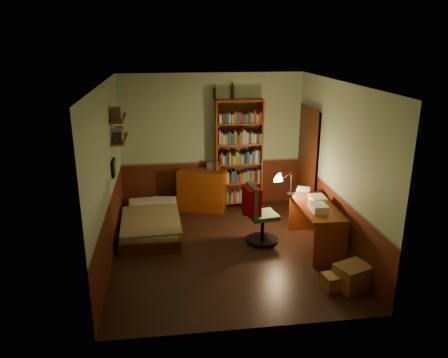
{
  "coord_description": "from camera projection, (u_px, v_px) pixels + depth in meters",
  "views": [
    {
      "loc": [
        -0.87,
        -6.2,
        3.22
      ],
      "look_at": [
        0.0,
        0.25,
        1.1
      ],
      "focal_mm": 35.0,
      "sensor_mm": 36.0,
      "label": 1
    }
  ],
  "objects": [
    {
      "name": "office_chair",
      "position": [
        263.0,
        217.0,
        7.08
      ],
      "size": [
        0.5,
        0.45,
        0.88
      ],
      "primitive_type": "cube",
      "rotation": [
        0.0,
        0.0,
        0.17
      ],
      "color": "#2F5332",
      "rests_on": "ground"
    },
    {
      "name": "desk_lamp",
      "position": [
        291.0,
        177.0,
        7.26
      ],
      "size": [
        0.19,
        0.19,
        0.61
      ],
      "primitive_type": "cone",
      "rotation": [
        0.0,
        0.0,
        -0.07
      ],
      "color": "black",
      "rests_on": "desk"
    },
    {
      "name": "cardboard_box_a",
      "position": [
        352.0,
        276.0,
        5.85
      ],
      "size": [
        0.54,
        0.49,
        0.33
      ],
      "primitive_type": "cube",
      "rotation": [
        0.0,
        0.0,
        0.37
      ],
      "color": "olive",
      "rests_on": "ground"
    },
    {
      "name": "framed_picture",
      "position": [
        114.0,
        168.0,
        6.91
      ],
      "size": [
        0.04,
        0.32,
        0.26
      ],
      "primitive_type": "cube",
      "color": "black",
      "rests_on": "wall_left"
    },
    {
      "name": "ceiling",
      "position": [
        226.0,
        83.0,
        6.14
      ],
      "size": [
        3.5,
        4.0,
        0.02
      ],
      "primitive_type": "cube",
      "color": "silver",
      "rests_on": "wall_back"
    },
    {
      "name": "bottle_right",
      "position": [
        233.0,
        92.0,
        8.15
      ],
      "size": [
        0.08,
        0.08,
        0.25
      ],
      "primitive_type": "cylinder",
      "rotation": [
        0.0,
        0.0,
        0.16
      ],
      "color": "black",
      "rests_on": "bookshelf"
    },
    {
      "name": "wall_right",
      "position": [
        338.0,
        167.0,
        6.77
      ],
      "size": [
        0.02,
        4.0,
        2.6
      ],
      "primitive_type": "cube",
      "color": "#9ABA94",
      "rests_on": "ground"
    },
    {
      "name": "doorway",
      "position": [
        308.0,
        163.0,
        8.09
      ],
      "size": [
        0.06,
        0.9,
        2.0
      ],
      "primitive_type": "cube",
      "color": "black",
      "rests_on": "ground"
    },
    {
      "name": "paper_stack",
      "position": [
        303.0,
        192.0,
        7.27
      ],
      "size": [
        0.31,
        0.34,
        0.11
      ],
      "primitive_type": "cube",
      "rotation": [
        0.0,
        0.0,
        -0.41
      ],
      "color": "silver",
      "rests_on": "desk"
    },
    {
      "name": "bed",
      "position": [
        151.0,
        217.0,
        7.53
      ],
      "size": [
        0.94,
        1.75,
        0.52
      ],
      "primitive_type": "cube",
      "rotation": [
        0.0,
        0.0,
        -0.01
      ],
      "color": "#647645",
      "rests_on": "ground"
    },
    {
      "name": "mini_stereo",
      "position": [
        214.0,
        165.0,
        8.47
      ],
      "size": [
        0.29,
        0.25,
        0.14
      ],
      "primitive_type": "cube",
      "rotation": [
        0.0,
        0.0,
        -0.23
      ],
      "color": "#B2B2B7",
      "rests_on": "dresser"
    },
    {
      "name": "wall_back",
      "position": [
        212.0,
        141.0,
        8.44
      ],
      "size": [
        3.5,
        0.02,
        2.6
      ],
      "primitive_type": "cube",
      "color": "#9ABA94",
      "rests_on": "ground"
    },
    {
      "name": "door_trim",
      "position": [
        306.0,
        163.0,
        8.08
      ],
      "size": [
        0.02,
        0.98,
        2.08
      ],
      "primitive_type": "cube",
      "color": "#3C1B0D",
      "rests_on": "ground"
    },
    {
      "name": "wall_shelf_upper",
      "position": [
        118.0,
        118.0,
        7.17
      ],
      "size": [
        0.2,
        0.9,
        0.03
      ],
      "primitive_type": "cube",
      "color": "maroon",
      "rests_on": "wall_left"
    },
    {
      "name": "bookshelf",
      "position": [
        239.0,
        155.0,
        8.43
      ],
      "size": [
        0.91,
        0.29,
        2.12
      ],
      "primitive_type": "cube",
      "rotation": [
        0.0,
        0.0,
        0.01
      ],
      "color": "maroon",
      "rests_on": "ground"
    },
    {
      "name": "cardboard_box_b",
      "position": [
        334.0,
        281.0,
        5.85
      ],
      "size": [
        0.33,
        0.29,
        0.21
      ],
      "primitive_type": "cube",
      "rotation": [
        0.0,
        0.0,
        0.17
      ],
      "color": "olive",
      "rests_on": "ground"
    },
    {
      "name": "bottle_left",
      "position": [
        214.0,
        94.0,
        8.11
      ],
      "size": [
        0.06,
        0.06,
        0.21
      ],
      "primitive_type": "cylinder",
      "rotation": [
        0.0,
        0.0,
        0.14
      ],
      "color": "black",
      "rests_on": "bookshelf"
    },
    {
      "name": "red_jacket",
      "position": [
        274.0,
        182.0,
        6.71
      ],
      "size": [
        0.32,
        0.42,
        0.44
      ],
      "primitive_type": "cube",
      "rotation": [
        0.0,
        0.0,
        -0.36
      ],
      "color": "#A40311",
      "rests_on": "office_chair"
    },
    {
      "name": "dresser",
      "position": [
        202.0,
        190.0,
        8.46
      ],
      "size": [
        0.99,
        0.7,
        0.8
      ],
      "primitive_type": "cube",
      "rotation": [
        0.0,
        0.0,
        -0.31
      ],
      "color": "maroon",
      "rests_on": "ground"
    },
    {
      "name": "desk",
      "position": [
        316.0,
        226.0,
        6.96
      ],
      "size": [
        0.57,
        1.32,
        0.7
      ],
      "primitive_type": "cube",
      "rotation": [
        0.0,
        0.0,
        -0.02
      ],
      "color": "maroon",
      "rests_on": "ground"
    },
    {
      "name": "floor",
      "position": [
        226.0,
        250.0,
        6.96
      ],
      "size": [
        3.5,
        4.0,
        0.02
      ],
      "primitive_type": "cube",
      "color": "black",
      "rests_on": "ground"
    },
    {
      "name": "wall_shelf_lower",
      "position": [
        120.0,
        139.0,
        7.28
      ],
      "size": [
        0.2,
        0.9,
        0.03
      ],
      "primitive_type": "cube",
      "color": "maroon",
      "rests_on": "wall_left"
    },
    {
      "name": "wall_front",
      "position": [
        252.0,
        226.0,
        4.66
      ],
      "size": [
        3.5,
        0.02,
        2.6
      ],
      "primitive_type": "cube",
      "color": "#9ABA94",
      "rests_on": "ground"
    },
    {
      "name": "wall_left",
      "position": [
        106.0,
        176.0,
        6.32
      ],
      "size": [
        0.02,
        4.0,
        2.6
      ],
      "primitive_type": "cube",
      "color": "#9ABA94",
      "rests_on": "ground"
    }
  ]
}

